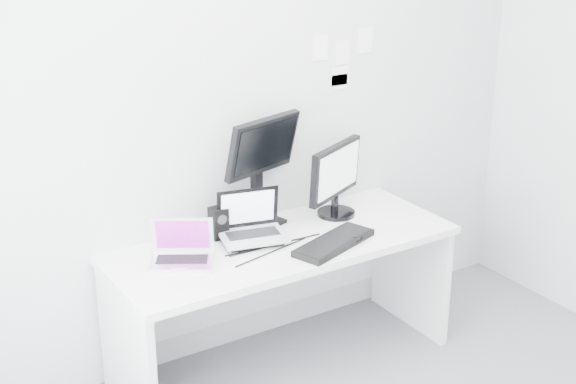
% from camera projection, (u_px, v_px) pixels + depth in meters
% --- Properties ---
extents(back_wall, '(3.60, 0.00, 3.60)m').
position_uv_depth(back_wall, '(247.00, 108.00, 4.21)').
color(back_wall, silver).
rests_on(back_wall, ground).
extents(desk, '(1.80, 0.70, 0.73)m').
position_uv_depth(desk, '(283.00, 304.00, 4.29)').
color(desk, white).
rests_on(desk, ground).
extents(macbook, '(0.37, 0.35, 0.22)m').
position_uv_depth(macbook, '(181.00, 243.00, 3.87)').
color(macbook, silver).
rests_on(macbook, desk).
extents(speaker, '(0.10, 0.10, 0.16)m').
position_uv_depth(speaker, '(219.00, 223.00, 4.17)').
color(speaker, black).
rests_on(speaker, desk).
extents(dell_laptop, '(0.37, 0.32, 0.27)m').
position_uv_depth(dell_laptop, '(253.00, 218.00, 4.09)').
color(dell_laptop, '#B7B9C0').
rests_on(dell_laptop, desk).
extents(rear_monitor, '(0.48, 0.28, 0.62)m').
position_uv_depth(rear_monitor, '(260.00, 170.00, 4.24)').
color(rear_monitor, black).
rests_on(rear_monitor, desk).
extents(samsung_monitor, '(0.50, 0.38, 0.42)m').
position_uv_depth(samsung_monitor, '(337.00, 179.00, 4.41)').
color(samsung_monitor, black).
rests_on(samsung_monitor, desk).
extents(keyboard, '(0.51, 0.32, 0.03)m').
position_uv_depth(keyboard, '(334.00, 243.00, 4.10)').
color(keyboard, black).
rests_on(keyboard, desk).
extents(mouse, '(0.11, 0.07, 0.04)m').
position_uv_depth(mouse, '(355.00, 239.00, 4.13)').
color(mouse, black).
rests_on(mouse, desk).
extents(wall_note_0, '(0.10, 0.00, 0.14)m').
position_uv_depth(wall_note_0, '(320.00, 48.00, 4.34)').
color(wall_note_0, white).
rests_on(wall_note_0, back_wall).
extents(wall_note_1, '(0.09, 0.00, 0.13)m').
position_uv_depth(wall_note_1, '(343.00, 52.00, 4.43)').
color(wall_note_1, white).
rests_on(wall_note_1, back_wall).
extents(wall_note_2, '(0.10, 0.00, 0.14)m').
position_uv_depth(wall_note_2, '(365.00, 40.00, 4.48)').
color(wall_note_2, white).
rests_on(wall_note_2, back_wall).
extents(wall_note_3, '(0.11, 0.00, 0.08)m').
position_uv_depth(wall_note_3, '(339.00, 82.00, 4.47)').
color(wall_note_3, white).
rests_on(wall_note_3, back_wall).
extents(wall_note_4, '(0.12, 0.00, 0.11)m').
position_uv_depth(wall_note_4, '(340.00, 76.00, 4.47)').
color(wall_note_4, white).
rests_on(wall_note_4, back_wall).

